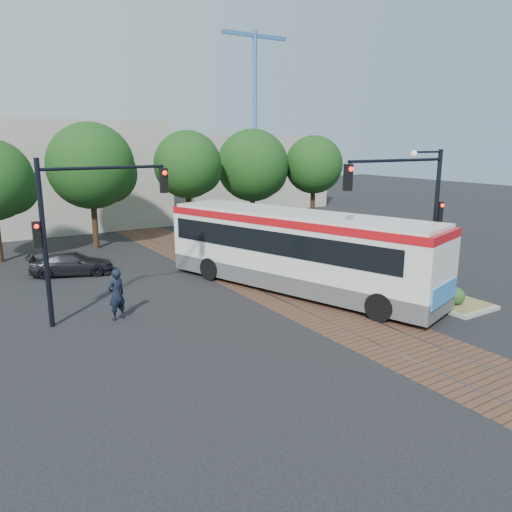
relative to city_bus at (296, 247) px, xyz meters
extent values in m
plane|color=black|center=(-0.66, -2.98, -1.96)|extent=(120.00, 120.00, 0.00)
cube|color=#543126|center=(-0.66, 1.02, -1.95)|extent=(3.60, 40.00, 0.01)
cube|color=slate|center=(-1.41, 1.02, -1.94)|extent=(0.06, 40.00, 0.01)
cube|color=slate|center=(0.09, 1.02, -1.94)|extent=(0.06, 40.00, 0.01)
cylinder|color=#382314|center=(-5.16, 13.82, -0.39)|extent=(0.36, 0.36, 3.12)
sphere|color=#183A12|center=(-5.16, 13.82, 3.12)|extent=(5.20, 5.20, 5.20)
cylinder|color=#382314|center=(0.84, 13.02, -0.26)|extent=(0.36, 0.36, 3.39)
sphere|color=#183A12|center=(0.84, 13.02, 3.08)|extent=(4.40, 4.40, 4.40)
cylinder|color=#382314|center=(6.34, 13.82, -0.53)|extent=(0.36, 0.36, 2.86)
sphere|color=#183A12|center=(6.34, 13.82, 2.85)|extent=(5.20, 5.20, 5.20)
cylinder|color=#382314|center=(11.34, 13.02, -0.39)|extent=(0.36, 0.36, 3.12)
sphere|color=#183A12|center=(11.34, 13.02, 2.82)|extent=(4.40, 4.40, 4.40)
cube|color=#ADA899|center=(-8.66, 25.02, 2.04)|extent=(22.00, 12.00, 8.00)
cube|color=#ADA899|center=(11.34, 27.02, 1.54)|extent=(18.00, 10.00, 7.00)
cylinder|color=#3F72B2|center=(17.34, 31.02, 7.04)|extent=(0.50, 0.50, 18.00)
cube|color=#3F72B2|center=(17.34, 31.02, 15.54)|extent=(8.00, 0.40, 0.40)
cube|color=#4A4A4C|center=(0.01, -0.05, -1.36)|extent=(6.62, 13.28, 0.76)
cube|color=white|center=(0.01, -0.05, 0.06)|extent=(6.64, 13.29, 2.07)
cube|color=black|center=(-0.09, 0.26, 0.39)|extent=(6.30, 12.07, 0.98)
cube|color=#B00D14|center=(0.01, -0.05, 1.26)|extent=(6.68, 13.30, 0.33)
cube|color=white|center=(0.01, -0.05, 1.48)|extent=(6.42, 12.85, 0.15)
cube|color=black|center=(1.97, -6.11, 0.50)|extent=(1.70, 0.66, 0.98)
cube|color=#2E72B8|center=(2.03, -6.29, -0.81)|extent=(2.30, 0.80, 0.76)
cube|color=orange|center=(1.70, -0.65, -0.59)|extent=(1.57, 4.69, 1.20)
cylinder|color=black|center=(0.26, -4.89, -1.41)|extent=(0.70, 1.15, 1.09)
cylinder|color=black|center=(2.65, -4.12, -1.41)|extent=(0.70, 1.15, 1.09)
cylinder|color=black|center=(-2.46, 3.51, -1.41)|extent=(0.70, 1.15, 1.09)
cylinder|color=black|center=(-0.07, 4.28, -1.41)|extent=(0.70, 1.15, 1.09)
cube|color=gray|center=(4.14, -3.98, -1.88)|extent=(2.20, 5.20, 0.15)
cube|color=olive|center=(4.14, -3.98, -1.77)|extent=(1.90, 4.80, 0.08)
sphere|color=#1E4719|center=(3.74, -5.58, -1.38)|extent=(0.70, 0.70, 0.70)
sphere|color=#1E4719|center=(4.44, -4.18, -1.28)|extent=(0.90, 0.90, 0.90)
sphere|color=#1E4719|center=(3.94, -2.58, -1.33)|extent=(0.80, 0.80, 0.80)
sphere|color=#1E4719|center=(4.64, -2.08, -1.43)|extent=(0.60, 0.60, 0.60)
cylinder|color=black|center=(4.44, -3.78, 1.26)|extent=(0.18, 0.18, 6.00)
cylinder|color=black|center=(1.94, -3.78, 3.86)|extent=(5.00, 0.12, 0.12)
cube|color=black|center=(-0.56, -3.78, 3.31)|extent=(0.28, 0.22, 0.95)
sphere|color=#FF190C|center=(-0.56, -3.92, 3.61)|extent=(0.18, 0.18, 0.18)
cube|color=black|center=(4.66, -3.78, 1.66)|extent=(0.26, 0.20, 0.90)
sphere|color=#FF190C|center=(4.66, -3.91, 1.96)|extent=(0.16, 0.16, 0.16)
cube|color=white|center=(4.26, -3.90, 0.86)|extent=(0.04, 0.45, 0.55)
cube|color=yellow|center=(4.26, -3.90, 0.21)|extent=(0.04, 0.45, 0.45)
cylinder|color=black|center=(3.64, -3.78, 4.16)|extent=(1.60, 0.08, 0.08)
sphere|color=silver|center=(2.84, -3.78, 4.11)|extent=(0.24, 0.24, 0.24)
cylinder|color=black|center=(-10.16, 1.02, 1.04)|extent=(0.18, 0.18, 6.00)
cylinder|color=black|center=(-7.91, 1.02, 3.64)|extent=(4.50, 0.12, 0.12)
cube|color=black|center=(-5.66, 1.02, 3.09)|extent=(0.28, 0.22, 0.95)
sphere|color=#FF190C|center=(-5.66, 0.88, 3.39)|extent=(0.18, 0.18, 0.18)
cube|color=black|center=(-10.38, 1.02, 1.44)|extent=(0.26, 0.20, 0.90)
sphere|color=#FF190C|center=(-10.38, 0.89, 1.74)|extent=(0.16, 0.16, 0.16)
imported|color=black|center=(-7.92, 0.50, -0.99)|extent=(0.81, 0.66, 1.93)
imported|color=black|center=(-7.90, 8.05, -1.38)|extent=(4.29, 2.86, 1.16)
camera|label=1|loc=(-13.00, -17.29, 4.59)|focal=35.00mm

